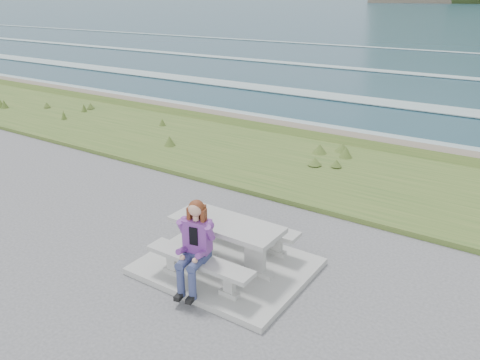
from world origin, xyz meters
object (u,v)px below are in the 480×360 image
Objects in this scene: bench_landward at (199,264)px; bench_seaward at (250,228)px; picnic_table at (226,232)px; seated_woman at (193,259)px.

bench_landward is 1.00× the size of bench_seaward.
picnic_table is 0.74m from bench_landward.
bench_seaward is 1.31× the size of seated_woman.
picnic_table reaches higher than bench_seaward.
bench_landward is at bearing -90.00° from bench_seaward.
seated_woman reaches higher than bench_seaward.
picnic_table is 1.31× the size of seated_woman.
bench_seaward is (0.00, 1.40, 0.00)m from bench_landward.
bench_landward is (0.00, -0.70, -0.23)m from picnic_table.
seated_woman is (0.00, -0.13, 0.16)m from bench_landward.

